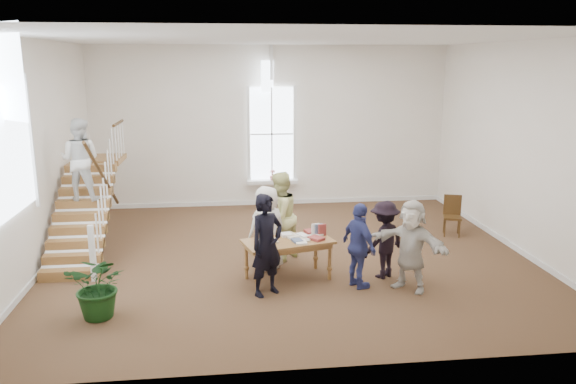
{
  "coord_description": "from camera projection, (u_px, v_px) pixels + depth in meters",
  "views": [
    {
      "loc": [
        -1.35,
        -11.29,
        4.09
      ],
      "look_at": [
        -0.0,
        0.4,
        1.32
      ],
      "focal_mm": 35.0,
      "sensor_mm": 36.0,
      "label": 1
    }
  ],
  "objects": [
    {
      "name": "police_officer",
      "position": [
        267.0,
        245.0,
        9.86
      ],
      "size": [
        0.8,
        0.74,
        1.84
      ],
      "primitive_type": "imported",
      "rotation": [
        0.0,
        0.0,
        0.6
      ],
      "color": "black",
      "rests_on": "ground"
    },
    {
      "name": "woman_cluster_c",
      "position": [
        411.0,
        245.0,
        10.08
      ],
      "size": [
        1.44,
        1.46,
        1.68
      ],
      "primitive_type": "imported",
      "rotation": [
        0.0,
        0.0,
        5.48
      ],
      "color": "beige",
      "rests_on": "ground"
    },
    {
      "name": "ground",
      "position": [
        290.0,
        256.0,
        12.0
      ],
      "size": [
        10.0,
        10.0,
        0.0
      ],
      "primitive_type": "plane",
      "color": "#412419",
      "rests_on": "ground"
    },
    {
      "name": "side_chair",
      "position": [
        452.0,
        213.0,
        13.38
      ],
      "size": [
        0.52,
        0.52,
        0.95
      ],
      "rotation": [
        0.0,
        0.0,
        -0.32
      ],
      "color": "#36230E",
      "rests_on": "ground"
    },
    {
      "name": "staircase",
      "position": [
        83.0,
        180.0,
        11.87
      ],
      "size": [
        1.1,
        4.1,
        2.92
      ],
      "color": "brown",
      "rests_on": "ground"
    },
    {
      "name": "person_yellow",
      "position": [
        279.0,
        217.0,
        11.59
      ],
      "size": [
        1.14,
        1.15,
        1.87
      ],
      "primitive_type": "imported",
      "rotation": [
        0.0,
        0.0,
        3.96
      ],
      "color": "#DDDC8A",
      "rests_on": "ground"
    },
    {
      "name": "woman_cluster_a",
      "position": [
        359.0,
        246.0,
        10.19
      ],
      "size": [
        0.7,
        1.01,
        1.59
      ],
      "primitive_type": "imported",
      "rotation": [
        0.0,
        0.0,
        1.95
      ],
      "color": "navy",
      "rests_on": "ground"
    },
    {
      "name": "elderly_woman",
      "position": [
        267.0,
        228.0,
        11.09
      ],
      "size": [
        0.98,
        0.85,
        1.69
      ],
      "primitive_type": "imported",
      "rotation": [
        0.0,
        0.0,
        3.6
      ],
      "color": "silver",
      "rests_on": "ground"
    },
    {
      "name": "floor_plant",
      "position": [
        100.0,
        286.0,
        9.03
      ],
      "size": [
        1.15,
        1.05,
        1.1
      ],
      "primitive_type": "imported",
      "rotation": [
        0.0,
        0.0,
        -0.23
      ],
      "color": "black",
      "rests_on": "ground"
    },
    {
      "name": "woman_cluster_b",
      "position": [
        384.0,
        239.0,
        10.7
      ],
      "size": [
        1.12,
        0.99,
        1.5
      ],
      "primitive_type": "imported",
      "rotation": [
        0.0,
        0.0,
        3.71
      ],
      "color": "black",
      "rests_on": "ground"
    },
    {
      "name": "room_shell",
      "position": [
        272.0,
        191.0,
        16.16
      ],
      "size": [
        10.49,
        10.0,
        10.0
      ],
      "color": "silver",
      "rests_on": "ground"
    },
    {
      "name": "library_table",
      "position": [
        289.0,
        244.0,
        10.6
      ],
      "size": [
        1.82,
        1.24,
        0.84
      ],
      "rotation": [
        0.0,
        0.0,
        0.27
      ],
      "color": "brown",
      "rests_on": "ground"
    }
  ]
}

